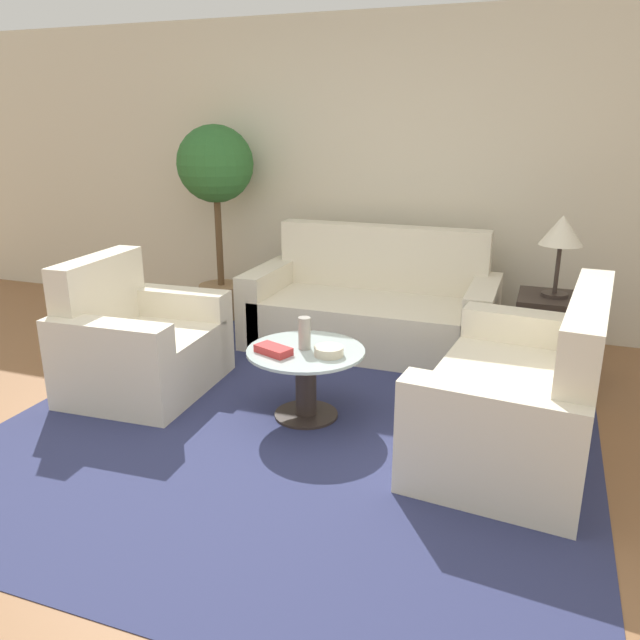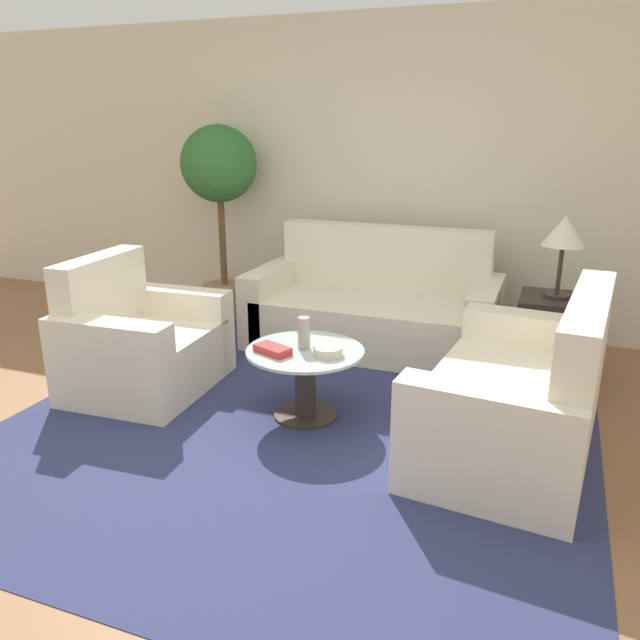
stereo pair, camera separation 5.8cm
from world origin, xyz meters
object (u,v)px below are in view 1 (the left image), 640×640
(sofa_main, at_px, (373,310))
(potted_plant, at_px, (216,186))
(armchair, at_px, (137,347))
(vase, at_px, (304,333))
(table_lamp, at_px, (562,234))
(bowl, at_px, (329,351))
(book_stack, at_px, (273,350))
(loveseat, at_px, (527,401))
(coffee_table, at_px, (306,374))

(sofa_main, xyz_separation_m, potted_plant, (-1.52, 0.26, 0.91))
(sofa_main, height_order, armchair, sofa_main)
(potted_plant, relative_size, vase, 8.75)
(table_lamp, bearing_deg, bowl, -133.64)
(book_stack, bearing_deg, loveseat, 28.56)
(armchair, height_order, book_stack, armchair)
(armchair, height_order, bowl, armchair)
(table_lamp, relative_size, potted_plant, 0.33)
(vase, bearing_deg, table_lamp, 41.25)
(potted_plant, distance_m, book_stack, 2.36)
(sofa_main, height_order, coffee_table, sofa_main)
(sofa_main, distance_m, bowl, 1.47)
(armchair, bearing_deg, coffee_table, -93.94)
(book_stack, bearing_deg, potted_plant, 148.13)
(coffee_table, bearing_deg, vase, 133.56)
(sofa_main, relative_size, armchair, 1.86)
(armchair, distance_m, bowl, 1.41)
(book_stack, bearing_deg, sofa_main, 104.74)
(coffee_table, xyz_separation_m, vase, (-0.01, 0.01, 0.25))
(loveseat, relative_size, table_lamp, 2.77)
(book_stack, bearing_deg, table_lamp, 63.08)
(potted_plant, bearing_deg, bowl, -46.02)
(sofa_main, xyz_separation_m, loveseat, (1.25, -1.36, -0.00))
(armchair, xyz_separation_m, potted_plant, (-0.26, 1.65, 0.91))
(coffee_table, relative_size, table_lamp, 1.26)
(armchair, bearing_deg, vase, -93.35)
(armchair, relative_size, table_lamp, 1.83)
(armchair, relative_size, vase, 5.28)
(vase, relative_size, bowl, 1.14)
(loveseat, distance_m, bowl, 1.13)
(book_stack, bearing_deg, bowl, 36.44)
(potted_plant, bearing_deg, armchair, -81.13)
(armchair, relative_size, loveseat, 0.66)
(loveseat, distance_m, vase, 1.31)
(coffee_table, bearing_deg, loveseat, 2.24)
(book_stack, bearing_deg, armchair, -166.54)
(sofa_main, relative_size, potted_plant, 1.12)
(bowl, bearing_deg, vase, 162.08)
(coffee_table, distance_m, bowl, 0.25)
(table_lamp, bearing_deg, sofa_main, 172.50)
(potted_plant, xyz_separation_m, bowl, (1.65, -1.71, -0.73))
(sofa_main, bearing_deg, book_stack, -96.74)
(sofa_main, height_order, book_stack, sofa_main)
(vase, distance_m, bowl, 0.20)
(loveseat, bearing_deg, sofa_main, -131.73)
(sofa_main, bearing_deg, coffee_table, -91.14)
(sofa_main, height_order, vase, sofa_main)
(vase, bearing_deg, coffee_table, -46.44)
(sofa_main, relative_size, vase, 9.84)
(armchair, xyz_separation_m, table_lamp, (2.61, 1.21, 0.73))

